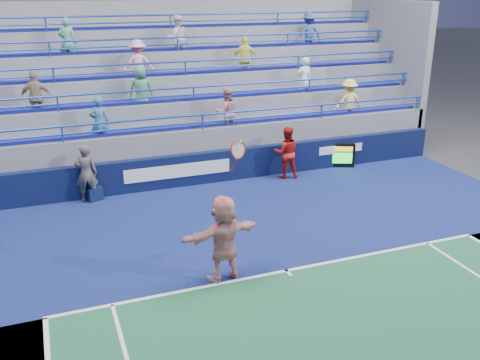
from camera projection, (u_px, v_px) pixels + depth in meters
name	position (u px, v px, depth m)	size (l,w,h in m)	color
ground	(287.00, 271.00, 12.74)	(120.00, 120.00, 0.00)	#333538
sponsor_wall	(206.00, 168.00, 18.26)	(18.00, 0.32, 1.10)	#0A1437
bleacher_stand	(177.00, 115.00, 21.22)	(18.00, 5.60, 6.13)	slate
serve_speed_board	(337.00, 155.00, 19.85)	(1.28, 0.64, 0.92)	black
judge_chair	(93.00, 192.00, 16.89)	(0.58, 0.59, 0.80)	#0C193D
tennis_player	(224.00, 238.00, 12.10)	(1.99, 0.91, 3.31)	white
line_judge	(86.00, 174.00, 16.52)	(0.68, 0.45, 1.87)	#131736
ball_girl	(286.00, 152.00, 18.64)	(0.89, 0.70, 1.84)	#B01714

